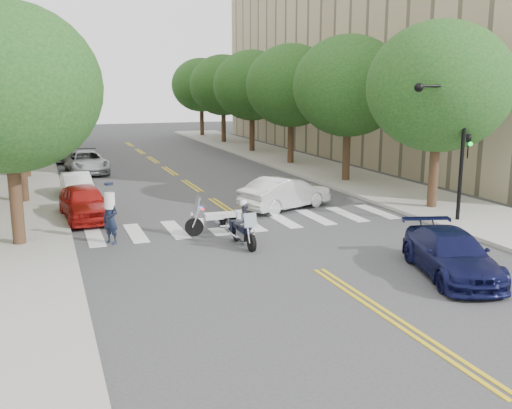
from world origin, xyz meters
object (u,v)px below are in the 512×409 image
officer_standing (111,219)px  sedan_blue (451,254)px  motorcycle_police (243,225)px  convertible (285,193)px  motorcycle_parked (220,220)px

officer_standing → sedan_blue: bearing=10.5°
officer_standing → sedan_blue: (9.16, -7.25, -0.22)m
motorcycle_police → sedan_blue: 7.13m
convertible → sedan_blue: size_ratio=0.99×
motorcycle_parked → sedan_blue: 8.76m
motorcycle_parked → sedan_blue: motorcycle_parked is taller
motorcycle_police → sedan_blue: bearing=130.5°
motorcycle_parked → officer_standing: size_ratio=1.31×
officer_standing → convertible: (8.23, 3.12, -0.14)m
sedan_blue → motorcycle_parked: bearing=142.0°
motorcycle_police → convertible: bearing=-128.6°
motorcycle_police → convertible: motorcycle_police is taller
convertible → sedan_blue: (0.94, -10.37, -0.08)m
motorcycle_police → motorcycle_parked: 1.88m
officer_standing → convertible: bearing=69.6°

